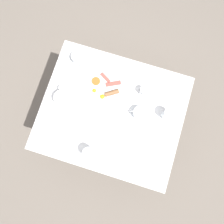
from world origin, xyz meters
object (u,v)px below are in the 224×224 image
breakfast_plate (104,88)px  teacup_with_saucer_left (78,58)px  spoon_for_tea (163,87)px  knife_by_plate (147,141)px  fork_by_plate (117,128)px  water_glass_tall (168,114)px  teacup_with_saucer_right (139,113)px  fork_spare (74,132)px  water_glass_short (89,153)px  creamer_jug (144,91)px  teapot_near (63,99)px

breakfast_plate → teacup_with_saucer_left: bearing=-122.3°
breakfast_plate → spoon_for_tea: bearing=108.6°
knife_by_plate → spoon_for_tea: size_ratio=1.40×
teacup_with_saucer_left → fork_by_plate: (0.40, 0.41, -0.03)m
teacup_with_saucer_left → water_glass_tall: bearing=73.7°
teacup_with_saucer_left → spoon_for_tea: 0.64m
teacup_with_saucer_right → fork_spare: size_ratio=0.94×
water_glass_tall → fork_by_plate: water_glass_tall is taller
knife_by_plate → water_glass_tall: bearing=159.5°
water_glass_short → creamer_jug: size_ratio=1.22×
teapot_near → creamer_jug: 0.56m
teacup_with_saucer_right → creamer_jug: (-0.16, -0.01, 0.01)m
water_glass_tall → knife_by_plate: water_glass_tall is taller
creamer_jug → water_glass_short: bearing=-23.9°
fork_spare → water_glass_tall: bearing=117.3°
fork_spare → fork_by_plate: bearing=112.0°
breakfast_plate → fork_by_plate: 0.30m
teacup_with_saucer_right → creamer_jug: size_ratio=1.65×
teacup_with_saucer_left → water_glass_tall: size_ratio=1.31×
teacup_with_saucer_left → water_glass_tall: (0.21, 0.72, 0.02)m
teacup_with_saucer_right → water_glass_short: size_ratio=1.35×
teacup_with_saucer_right → water_glass_short: 0.43m
breakfast_plate → spoon_for_tea: breakfast_plate is taller
teapot_near → teacup_with_saucer_left: size_ratio=1.27×
teacup_with_saucer_left → breakfast_plate: bearing=57.7°
water_glass_tall → teapot_near: bearing=-81.2°
teacup_with_saucer_right → knife_by_plate: 0.20m
teapot_near → spoon_for_tea: size_ratio=1.40×
water_glass_tall → spoon_for_tea: (-0.19, -0.08, -0.05)m
teacup_with_saucer_left → creamer_jug: (0.10, 0.51, 0.01)m
knife_by_plate → fork_spare: size_ratio=1.19×
fork_by_plate → teacup_with_saucer_right: bearing=141.0°
teacup_with_saucer_left → water_glass_short: 0.67m
teacup_with_saucer_left → spoon_for_tea: bearing=88.2°
teacup_with_saucer_left → fork_spare: size_ratio=0.93×
water_glass_tall → creamer_jug: water_glass_tall is taller
teapot_near → water_glass_short: 0.40m
water_glass_short → fork_by_plate: bearing=149.2°
teapot_near → water_glass_short: (0.29, 0.28, -0.00)m
water_glass_short → fork_by_plate: water_glass_short is taller
teacup_with_saucer_right → spoon_for_tea: size_ratio=1.11×
water_glass_tall → teacup_with_saucer_right: bearing=-76.5°
teacup_with_saucer_left → water_glass_short: size_ratio=1.34×
creamer_jug → spoon_for_tea: (-0.08, 0.13, -0.03)m
breakfast_plate → knife_by_plate: bearing=55.6°
teapot_near → creamer_jug: bearing=81.5°
teapot_near → fork_spare: (0.19, 0.13, -0.05)m
fork_by_plate → fork_spare: size_ratio=0.91×
water_glass_short → fork_spare: water_glass_short is taller
water_glass_short → knife_by_plate: (-0.19, 0.35, -0.05)m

